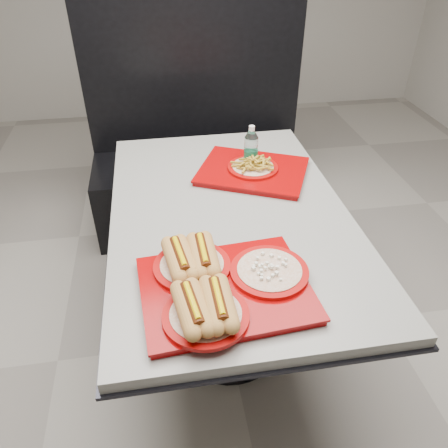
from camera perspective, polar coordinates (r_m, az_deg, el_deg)
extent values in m
plane|color=gray|center=(2.19, 0.58, -14.71)|extent=(6.00, 6.00, 0.00)
cylinder|color=black|center=(2.17, 0.58, -14.28)|extent=(0.52, 0.52, 0.05)
cylinder|color=black|center=(1.91, 0.65, -7.43)|extent=(0.11, 0.11, 0.66)
cube|color=black|center=(1.71, 0.72, 0.57)|extent=(0.92, 1.42, 0.01)
cube|color=gray|center=(1.69, 0.72, 1.26)|extent=(0.90, 1.40, 0.04)
cube|color=black|center=(2.81, -2.96, 4.37)|extent=(1.30, 0.55, 0.45)
cube|color=black|center=(2.79, -3.96, 17.09)|extent=(1.30, 0.10, 1.10)
cube|color=#8D0304|center=(1.32, 0.19, -8.76)|extent=(0.51, 0.41, 0.02)
cube|color=#8D0304|center=(1.31, 0.19, -8.32)|extent=(0.53, 0.43, 0.01)
cylinder|color=#9A0605|center=(1.22, -2.40, -11.83)|extent=(0.24, 0.24, 0.01)
cylinder|color=beige|center=(1.22, -2.41, -11.60)|extent=(0.20, 0.20, 0.01)
cylinder|color=#9A0605|center=(1.37, -4.20, -5.48)|extent=(0.24, 0.24, 0.01)
cylinder|color=beige|center=(1.37, -4.22, -5.26)|extent=(0.20, 0.20, 0.01)
cylinder|color=#9A0605|center=(1.36, 5.94, -6.16)|extent=(0.24, 0.24, 0.01)
cylinder|color=beige|center=(1.35, 5.96, -5.94)|extent=(0.20, 0.20, 0.01)
cube|color=#8D0304|center=(1.92, 3.76, 6.77)|extent=(0.54, 0.50, 0.02)
cube|color=#8D0304|center=(1.92, 3.78, 7.10)|extent=(0.56, 0.51, 0.01)
cylinder|color=#9A0605|center=(1.91, 3.79, 7.36)|extent=(0.22, 0.22, 0.01)
cylinder|color=beige|center=(1.91, 3.79, 7.53)|extent=(0.18, 0.18, 0.00)
cylinder|color=silver|center=(1.95, 3.53, 9.29)|extent=(0.06, 0.06, 0.14)
cylinder|color=#16593B|center=(1.95, 3.52, 9.10)|extent=(0.06, 0.06, 0.04)
cone|color=silver|center=(1.91, 3.63, 11.66)|extent=(0.06, 0.06, 0.03)
cylinder|color=silver|center=(1.90, 3.66, 12.38)|extent=(0.03, 0.03, 0.02)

